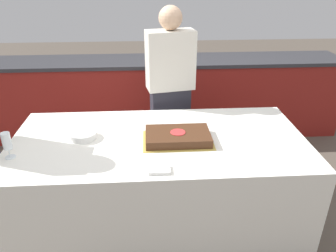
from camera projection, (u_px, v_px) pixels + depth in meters
The scene contains 9 objects.
ground_plane at pixel (160, 219), 2.72m from camera, with size 14.00×14.00×0.00m, color brown.
back_counter at pixel (154, 97), 3.94m from camera, with size 4.40×0.58×0.92m.
dining_table at pixel (159, 181), 2.55m from camera, with size 2.14×1.04×0.76m.
cake at pixel (178, 136), 2.34m from camera, with size 0.50×0.33×0.07m.
plate_stack at pixel (83, 135), 2.38m from camera, with size 0.20×0.20×0.05m.
wine_glass at pixel (7, 142), 2.10m from camera, with size 0.07×0.07×0.18m.
side_plate_near_cake at pixel (176, 123), 2.61m from camera, with size 0.20×0.20×0.00m.
utensil_pile at pixel (159, 170), 2.00m from camera, with size 0.14×0.10×0.02m.
person_cutting_cake at pixel (170, 94), 3.02m from camera, with size 0.45×0.27×1.60m.
Camera 1 is at (-0.07, -2.09, 1.90)m, focal length 35.00 mm.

